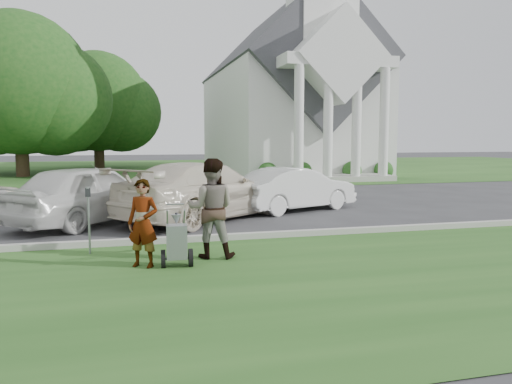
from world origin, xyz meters
name	(u,v)px	position (x,y,z in m)	size (l,w,h in m)	color
ground	(221,246)	(0.00, 0.00, 0.00)	(120.00, 120.00, 0.00)	#333335
grass_strip	(256,285)	(0.00, -3.00, 0.01)	(80.00, 7.00, 0.01)	#224C1A
church_lawn	(154,169)	(0.00, 27.00, 0.01)	(80.00, 30.00, 0.01)	#224C1A
curb	(217,238)	(0.00, 0.55, 0.07)	(80.00, 0.18, 0.15)	#9E9E93
church	(287,85)	(9.00, 23.11, 5.94)	(9.19, 19.00, 24.10)	white
tree_left	(19,90)	(-8.01, 21.99, 5.11)	(10.63, 8.40, 9.71)	#332316
tree_back	(97,106)	(-4.01, 29.99, 4.73)	(9.61, 7.60, 8.89)	#332316
striping_cart	(177,243)	(-1.10, -1.54, 0.45)	(0.59, 1.15, 1.04)	black
person_left	(143,224)	(-1.68, -1.41, 0.79)	(0.58, 0.38, 1.59)	#999999
person_right	(211,209)	(-0.38, -1.01, 0.96)	(0.93, 0.73, 1.92)	#999999
parking_meter_near	(89,212)	(-2.69, -0.11, 0.86)	(0.10, 0.09, 1.36)	gray
car_b	(90,194)	(-2.91, 3.71, 0.82)	(1.93, 4.81, 1.64)	silver
car_c	(203,191)	(0.16, 3.62, 0.82)	(2.31, 5.68, 1.65)	beige
car_d	(295,189)	(3.28, 4.65, 0.69)	(1.47, 4.20, 1.38)	silver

